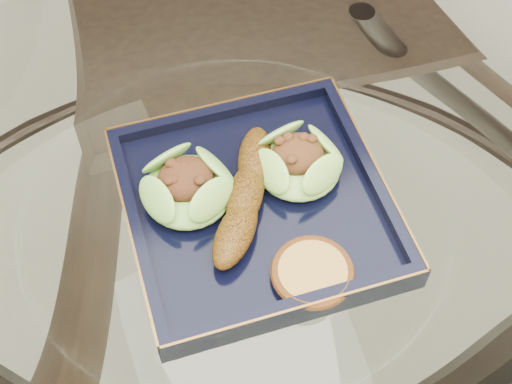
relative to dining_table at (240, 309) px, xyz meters
name	(u,v)px	position (x,y,z in m)	size (l,w,h in m)	color
dining_table	(240,309)	(0.00, 0.00, 0.00)	(1.13, 1.13, 0.77)	white
dining_chair	(228,29)	(0.17, 0.53, -0.05)	(0.44, 0.44, 0.98)	black
navy_plate	(256,208)	(0.03, 0.03, 0.17)	(0.27, 0.27, 0.02)	black
lettuce_wrap_left	(187,188)	(-0.03, 0.06, 0.20)	(0.09, 0.09, 0.03)	#5D982C
lettuce_wrap_right	(298,163)	(0.09, 0.05, 0.20)	(0.09, 0.09, 0.03)	#5D912A
roasted_plantain	(246,195)	(0.02, 0.03, 0.20)	(0.17, 0.04, 0.03)	#663C0A
crumb_patty	(312,273)	(0.05, -0.08, 0.19)	(0.07, 0.07, 0.01)	#B88F3D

